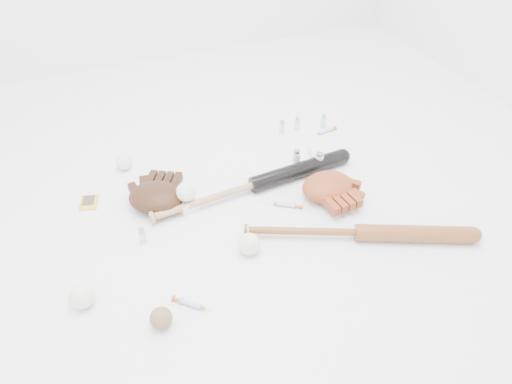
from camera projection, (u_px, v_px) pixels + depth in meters
name	position (u px, v px, depth m)	size (l,w,h in m)	color
bat_dark	(254.00, 185.00, 2.01)	(0.91, 0.07, 0.07)	black
bat_wood	(358.00, 233.00, 1.79)	(0.87, 0.06, 0.06)	brown
glove_dark	(156.00, 197.00, 1.92)	(0.26, 0.26, 0.09)	#341C0E
glove_tan	(328.00, 186.00, 1.98)	(0.25, 0.25, 0.09)	maroon
trading_card	(89.00, 203.00, 1.97)	(0.07, 0.09, 0.01)	gold
pedestal	(187.00, 204.00, 1.93)	(0.08, 0.08, 0.04)	white
baseball_on_pedestal	(186.00, 192.00, 1.90)	(0.07, 0.07, 0.07)	white
baseball_left	(82.00, 296.00, 1.56)	(0.08, 0.08, 0.08)	white
baseball_upper	(124.00, 162.00, 2.12)	(0.07, 0.07, 0.07)	white
baseball_mid	(249.00, 244.00, 1.74)	(0.08, 0.08, 0.08)	white
baseball_aged	(161.00, 318.00, 1.50)	(0.07, 0.07, 0.07)	brown
syringe_0	(191.00, 304.00, 1.57)	(0.15, 0.03, 0.02)	#ADBCC6
syringe_1	(286.00, 205.00, 1.95)	(0.16, 0.03, 0.02)	#ADBCC6
syringe_2	(311.00, 155.00, 2.22)	(0.14, 0.02, 0.02)	#ADBCC6
syringe_3	(343.00, 197.00, 1.99)	(0.15, 0.03, 0.02)	#ADBCC6
syringe_4	(325.00, 131.00, 2.37)	(0.14, 0.02, 0.02)	#ADBCC6
vial_0	(297.00, 124.00, 2.37)	(0.02, 0.02, 0.06)	silver
vial_1	(282.00, 127.00, 2.35)	(0.03, 0.03, 0.07)	silver
vial_2	(296.00, 158.00, 2.13)	(0.03, 0.03, 0.08)	silver
vial_3	(319.00, 162.00, 2.11)	(0.04, 0.04, 0.09)	silver
vial_4	(143.00, 236.00, 1.78)	(0.03, 0.03, 0.07)	silver
vial_5	(323.00, 121.00, 2.39)	(0.03, 0.03, 0.07)	silver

